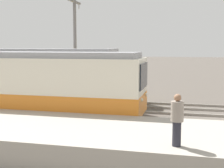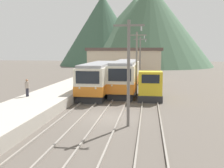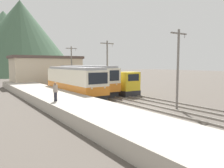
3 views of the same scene
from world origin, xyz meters
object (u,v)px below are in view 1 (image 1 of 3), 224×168
Objects in this scene: shunting_locomotive at (98,86)px; person_on_platform at (177,118)px; catenary_mast_mid at (75,48)px; commuter_train_center at (18,82)px; commuter_train_left at (30,90)px.

shunting_locomotive reaches higher than person_on_platform.
commuter_train_center is at bearing 115.03° from catenary_mast_mid.
shunting_locomotive is 3.65× the size of person_on_platform.
commuter_train_left reaches higher than person_on_platform.
commuter_train_left is at bearing 55.84° from person_on_platform.
commuter_train_center is at bearing 125.04° from shunting_locomotive.
commuter_train_left is 0.92× the size of commuter_train_center.
commuter_train_center is 1.84× the size of catenary_mast_mid.
commuter_train_left is 3.65m from commuter_train_center.
commuter_train_center is (2.80, 2.34, 0.06)m from commuter_train_left.
shunting_locomotive is at bearing 27.18° from person_on_platform.
shunting_locomotive is at bearing -18.50° from commuter_train_left.
catenary_mast_mid is (4.31, -0.89, 2.13)m from commuter_train_left.
catenary_mast_mid is 4.44× the size of person_on_platform.
catenary_mast_mid is at bearing -11.69° from commuter_train_left.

